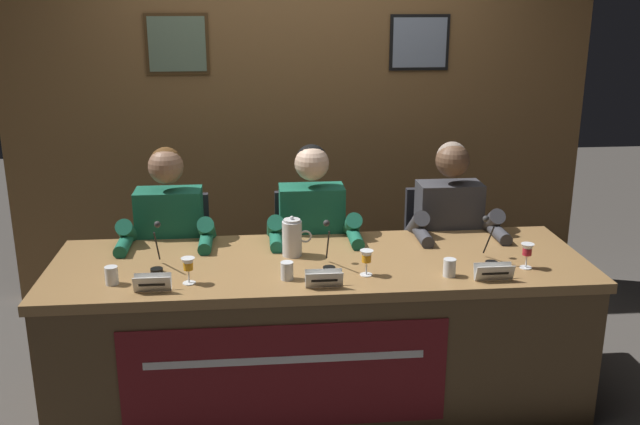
# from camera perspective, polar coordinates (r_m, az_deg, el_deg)

# --- Properties ---
(ground_plane) EXTENTS (12.00, 12.00, 0.00)m
(ground_plane) POSITION_cam_1_polar(r_m,az_deg,el_deg) (3.88, 0.00, -14.23)
(ground_plane) COLOR #4C4742
(wall_back_panelled) EXTENTS (3.86, 0.14, 2.60)m
(wall_back_panelled) POSITION_cam_1_polar(r_m,az_deg,el_deg) (4.79, -1.62, 8.46)
(wall_back_panelled) COLOR brown
(wall_back_panelled) RESTS_ON ground_plane
(conference_table) EXTENTS (2.66, 0.87, 0.75)m
(conference_table) POSITION_cam_1_polar(r_m,az_deg,el_deg) (3.55, 0.09, -8.14)
(conference_table) COLOR olive
(conference_table) RESTS_ON ground_plane
(chair_left) EXTENTS (0.44, 0.44, 0.91)m
(chair_left) POSITION_cam_1_polar(r_m,az_deg,el_deg) (4.25, -11.47, -5.04)
(chair_left) COLOR black
(chair_left) RESTS_ON ground_plane
(panelist_left) EXTENTS (0.51, 0.48, 1.24)m
(panelist_left) POSITION_cam_1_polar(r_m,az_deg,el_deg) (3.97, -11.99, -2.40)
(panelist_left) COLOR black
(panelist_left) RESTS_ON ground_plane
(nameplate_left) EXTENTS (0.17, 0.06, 0.08)m
(nameplate_left) POSITION_cam_1_polar(r_m,az_deg,el_deg) (3.26, -13.29, -5.54)
(nameplate_left) COLOR white
(nameplate_left) RESTS_ON conference_table
(juice_glass_left) EXTENTS (0.06, 0.06, 0.12)m
(juice_glass_left) POSITION_cam_1_polar(r_m,az_deg,el_deg) (3.30, -10.52, -4.22)
(juice_glass_left) COLOR white
(juice_glass_left) RESTS_ON conference_table
(water_cup_left) EXTENTS (0.06, 0.06, 0.08)m
(water_cup_left) POSITION_cam_1_polar(r_m,az_deg,el_deg) (3.39, -16.36, -4.94)
(water_cup_left) COLOR silver
(water_cup_left) RESTS_ON conference_table
(microphone_left) EXTENTS (0.06, 0.17, 0.22)m
(microphone_left) POSITION_cam_1_polar(r_m,az_deg,el_deg) (3.50, -12.94, -3.31)
(microphone_left) COLOR black
(microphone_left) RESTS_ON conference_table
(chair_center) EXTENTS (0.44, 0.44, 0.91)m
(chair_center) POSITION_cam_1_polar(r_m,az_deg,el_deg) (4.23, -0.79, -4.77)
(chair_center) COLOR black
(chair_center) RESTS_ON ground_plane
(panelist_center) EXTENTS (0.51, 0.48, 1.24)m
(panelist_center) POSITION_cam_1_polar(r_m,az_deg,el_deg) (3.95, -0.57, -2.10)
(panelist_center) COLOR black
(panelist_center) RESTS_ON ground_plane
(nameplate_center) EXTENTS (0.17, 0.06, 0.08)m
(nameplate_center) POSITION_cam_1_polar(r_m,az_deg,el_deg) (3.22, 0.32, -5.35)
(nameplate_center) COLOR white
(nameplate_center) RESTS_ON conference_table
(juice_glass_center) EXTENTS (0.06, 0.06, 0.12)m
(juice_glass_center) POSITION_cam_1_polar(r_m,az_deg,el_deg) (3.35, 3.75, -3.66)
(juice_glass_center) COLOR white
(juice_glass_center) RESTS_ON conference_table
(water_cup_center) EXTENTS (0.06, 0.06, 0.08)m
(water_cup_center) POSITION_cam_1_polar(r_m,az_deg,el_deg) (3.31, -2.66, -4.76)
(water_cup_center) COLOR silver
(water_cup_center) RESTS_ON conference_table
(microphone_center) EXTENTS (0.06, 0.17, 0.22)m
(microphone_center) POSITION_cam_1_polar(r_m,az_deg,el_deg) (3.43, 0.66, -3.29)
(microphone_center) COLOR black
(microphone_center) RESTS_ON conference_table
(chair_right) EXTENTS (0.44, 0.44, 0.91)m
(chair_right) POSITION_cam_1_polar(r_m,az_deg,el_deg) (4.36, 9.61, -4.34)
(chair_right) COLOR black
(chair_right) RESTS_ON ground_plane
(panelist_right) EXTENTS (0.51, 0.48, 1.24)m
(panelist_right) POSITION_cam_1_polar(r_m,az_deg,el_deg) (4.09, 10.50, -1.73)
(panelist_right) COLOR black
(panelist_right) RESTS_ON ground_plane
(nameplate_right) EXTENTS (0.18, 0.06, 0.08)m
(nameplate_right) POSITION_cam_1_polar(r_m,az_deg,el_deg) (3.39, 13.77, -4.66)
(nameplate_right) COLOR white
(nameplate_right) RESTS_ON conference_table
(juice_glass_right) EXTENTS (0.06, 0.06, 0.12)m
(juice_glass_right) POSITION_cam_1_polar(r_m,az_deg,el_deg) (3.57, 16.27, -3.00)
(juice_glass_right) COLOR white
(juice_glass_right) RESTS_ON conference_table
(water_cup_right) EXTENTS (0.06, 0.06, 0.08)m
(water_cup_right) POSITION_cam_1_polar(r_m,az_deg,el_deg) (3.40, 10.33, -4.44)
(water_cup_right) COLOR silver
(water_cup_right) RESTS_ON conference_table
(microphone_right) EXTENTS (0.06, 0.17, 0.22)m
(microphone_right) POSITION_cam_1_polar(r_m,az_deg,el_deg) (3.60, 13.43, -2.80)
(microphone_right) COLOR black
(microphone_right) RESTS_ON conference_table
(water_pitcher_central) EXTENTS (0.15, 0.10, 0.21)m
(water_pitcher_central) POSITION_cam_1_polar(r_m,az_deg,el_deg) (3.59, -2.23, -2.03)
(water_pitcher_central) COLOR silver
(water_pitcher_central) RESTS_ON conference_table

